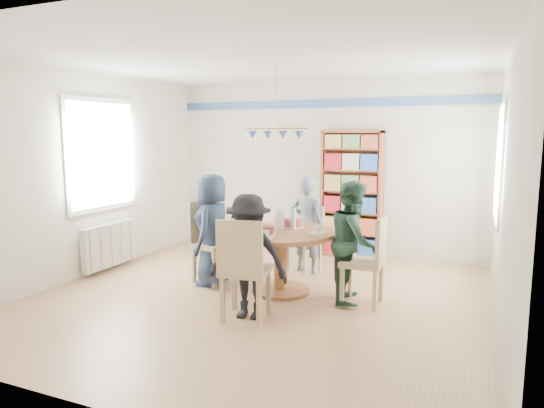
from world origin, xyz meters
The scene contains 14 objects.
ground centered at (0.00, 0.00, 0.00)m, with size 5.00×5.00×0.00m, color tan.
room_shell centered at (-0.26, 0.87, 1.65)m, with size 5.00×5.00×5.00m.
radiator centered at (-2.42, 0.30, 0.35)m, with size 0.12×1.00×0.60m.
dining_table centered at (0.14, 0.33, 0.56)m, with size 1.30×1.30×0.75m.
chair_left centered at (-0.85, 0.37, 0.58)m, with size 0.58×0.58×1.05m.
chair_right centered at (1.22, 0.29, 0.55)m, with size 0.44×0.44×1.00m.
chair_far centered at (0.12, 1.38, 0.49)m, with size 0.51×0.51×0.90m.
chair_near centered at (0.14, -0.67, 0.58)m, with size 0.54×0.54×1.06m.
person_left centered at (-0.75, 0.28, 0.70)m, with size 0.68×0.44×1.40m, color #1A263B.
person_right centered at (1.01, 0.37, 0.68)m, with size 0.67×0.52×1.37m, color #1C382A.
person_far centered at (0.16, 1.26, 0.66)m, with size 0.48×0.32×1.32m, color gray.
person_near centered at (0.15, -0.56, 0.64)m, with size 0.83×0.48×1.29m, color black.
bookshelf centered at (0.50, 2.34, 0.95)m, with size 0.92×0.28×1.94m.
tableware centered at (0.12, 0.36, 0.81)m, with size 1.08×1.08×0.28m.
Camera 1 is at (2.25, -4.89, 1.89)m, focal length 32.00 mm.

